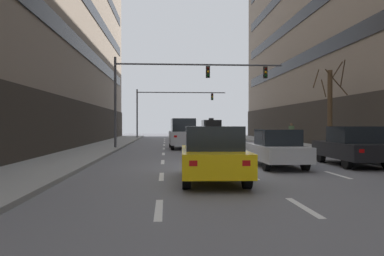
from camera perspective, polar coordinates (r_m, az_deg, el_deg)
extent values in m
plane|color=slate|center=(16.23, 6.44, -5.69)|extent=(120.00, 120.00, 0.00)
cube|color=gray|center=(16.67, -20.77, -5.31)|extent=(3.23, 80.00, 0.14)
cube|color=silver|center=(8.06, -4.97, -12.00)|extent=(0.16, 2.00, 0.01)
cube|color=silver|center=(12.99, -4.57, -7.22)|extent=(0.16, 2.00, 0.01)
cube|color=silver|center=(17.96, -4.39, -5.08)|extent=(0.16, 2.00, 0.01)
cube|color=silver|center=(22.94, -4.28, -3.86)|extent=(0.16, 2.00, 0.01)
cube|color=silver|center=(27.93, -4.22, -3.08)|extent=(0.16, 2.00, 0.01)
cube|color=silver|center=(32.92, -4.17, -2.54)|extent=(0.16, 2.00, 0.01)
cube|color=silver|center=(37.91, -4.14, -2.14)|extent=(0.16, 2.00, 0.01)
cube|color=silver|center=(42.91, -4.12, -1.83)|extent=(0.16, 2.00, 0.01)
cube|color=silver|center=(47.90, -4.10, -1.59)|extent=(0.16, 2.00, 0.01)
cube|color=silver|center=(8.57, 16.30, -11.27)|extent=(0.16, 2.00, 0.01)
cube|color=silver|center=(13.31, 8.78, -7.04)|extent=(0.16, 2.00, 0.01)
cube|color=silver|center=(18.19, 5.30, -5.01)|extent=(0.16, 2.00, 0.01)
cube|color=silver|center=(23.12, 3.31, -3.83)|extent=(0.16, 2.00, 0.01)
cube|color=silver|center=(28.08, 2.03, -3.06)|extent=(0.16, 2.00, 0.01)
cube|color=silver|center=(33.05, 1.13, -2.53)|extent=(0.16, 2.00, 0.01)
cube|color=silver|center=(38.02, 0.46, -2.13)|extent=(0.16, 2.00, 0.01)
cube|color=silver|center=(43.00, -0.05, -1.82)|extent=(0.16, 2.00, 0.01)
cube|color=silver|center=(47.99, -0.45, -1.58)|extent=(0.16, 2.00, 0.01)
cube|color=silver|center=(14.29, 20.88, -6.55)|extent=(0.16, 2.00, 0.01)
cube|color=silver|center=(18.92, 14.49, -4.81)|extent=(0.16, 2.00, 0.01)
cube|color=silver|center=(23.70, 10.66, -3.73)|extent=(0.16, 2.00, 0.01)
cube|color=silver|center=(28.55, 8.13, -3.01)|extent=(0.16, 2.00, 0.01)
cube|color=silver|center=(33.45, 6.34, -2.49)|extent=(0.16, 2.00, 0.01)
cube|color=silver|center=(38.38, 5.01, -2.11)|extent=(0.16, 2.00, 0.01)
cube|color=silver|center=(43.32, 3.98, -1.81)|extent=(0.16, 2.00, 0.01)
cube|color=silver|center=(48.27, 3.17, -1.57)|extent=(0.16, 2.00, 0.01)
cylinder|color=black|center=(17.19, 8.82, -4.30)|extent=(0.21, 0.62, 0.62)
cylinder|color=black|center=(17.59, 13.63, -4.20)|extent=(0.21, 0.62, 0.62)
cylinder|color=black|center=(14.74, 11.03, -5.11)|extent=(0.21, 0.62, 0.62)
cylinder|color=black|center=(15.19, 16.55, -4.95)|extent=(0.21, 0.62, 0.62)
cube|color=#B7BABF|center=(16.13, 12.45, -3.55)|extent=(1.74, 4.15, 0.60)
cube|color=black|center=(15.92, 12.64, -1.36)|extent=(1.51, 1.79, 0.64)
cube|color=white|center=(17.94, 8.74, -2.80)|extent=(0.19, 0.08, 0.13)
cube|color=red|center=(14.01, 12.42, -3.73)|extent=(0.19, 0.08, 0.13)
cube|color=white|center=(18.24, 12.47, -2.75)|extent=(0.19, 0.08, 0.13)
cube|color=red|center=(14.40, 17.07, -3.63)|extent=(0.19, 0.08, 0.13)
cylinder|color=black|center=(29.15, -3.19, -2.27)|extent=(0.25, 0.69, 0.68)
cylinder|color=black|center=(29.27, 0.03, -2.26)|extent=(0.25, 0.69, 0.68)
cylinder|color=black|center=(26.38, -2.93, -2.56)|extent=(0.25, 0.69, 0.68)
cylinder|color=black|center=(26.51, 0.63, -2.55)|extent=(0.25, 0.69, 0.68)
cube|color=#B7BABF|center=(27.79, -1.37, -1.45)|extent=(2.03, 4.58, 0.93)
cube|color=black|center=(27.78, -1.37, 0.46)|extent=(1.72, 2.72, 0.93)
cube|color=white|center=(29.97, -2.95, -1.00)|extent=(0.21, 0.09, 0.14)
cube|color=red|center=(25.53, -2.48, -1.26)|extent=(0.21, 0.09, 0.14)
cube|color=white|center=(30.06, -0.43, -0.99)|extent=(0.21, 0.09, 0.14)
cube|color=red|center=(25.63, 0.47, -1.25)|extent=(0.21, 0.09, 0.14)
cylinder|color=black|center=(13.21, -0.96, -5.62)|extent=(0.26, 0.69, 0.68)
cylinder|color=black|center=(13.33, 6.18, -5.57)|extent=(0.26, 0.69, 0.68)
cylinder|color=black|center=(10.45, -0.83, -7.25)|extent=(0.26, 0.69, 0.68)
cylinder|color=black|center=(10.60, 8.19, -7.14)|extent=(0.26, 0.69, 0.68)
cube|color=yellow|center=(11.83, 3.11, -4.73)|extent=(2.09, 4.61, 0.66)
cube|color=black|center=(11.58, 3.19, -1.48)|extent=(1.73, 2.03, 0.70)
cube|color=white|center=(14.01, -0.33, -3.45)|extent=(0.21, 0.09, 0.14)
cube|color=red|center=(9.57, 0.19, -5.28)|extent=(0.21, 0.09, 0.14)
cube|color=white|center=(14.09, 5.08, -3.42)|extent=(0.21, 0.09, 0.14)
cube|color=red|center=(9.70, 8.08, -5.21)|extent=(0.21, 0.09, 0.14)
cube|color=black|center=(11.58, 3.19, 0.71)|extent=(0.46, 0.23, 0.19)
cylinder|color=black|center=(37.80, 1.41, -1.64)|extent=(0.23, 0.68, 0.68)
cylinder|color=black|center=(37.97, 3.88, -1.63)|extent=(0.23, 0.68, 0.68)
cylinder|color=black|center=(35.04, 1.79, -1.81)|extent=(0.23, 0.68, 0.68)
cylinder|color=black|center=(35.23, 4.46, -1.79)|extent=(0.23, 0.68, 0.68)
cube|color=yellow|center=(36.48, 2.88, -0.99)|extent=(1.92, 4.54, 0.92)
cube|color=black|center=(36.47, 2.88, 0.47)|extent=(1.66, 2.68, 0.92)
cube|color=white|center=(38.62, 1.54, -0.66)|extent=(0.21, 0.08, 0.14)
cube|color=red|center=(34.20, 2.19, -0.81)|extent=(0.21, 0.08, 0.14)
cube|color=white|center=(38.76, 3.49, -0.66)|extent=(0.21, 0.08, 0.14)
cube|color=red|center=(34.36, 4.39, -0.81)|extent=(0.21, 0.08, 0.14)
cube|color=black|center=(36.47, 2.88, 1.34)|extent=(0.45, 0.21, 0.18)
cylinder|color=black|center=(18.74, 18.67, -3.85)|extent=(0.24, 0.68, 0.67)
cylinder|color=black|center=(19.38, 23.17, -3.72)|extent=(0.24, 0.68, 0.67)
cylinder|color=black|center=(16.22, 22.14, -4.54)|extent=(0.24, 0.68, 0.67)
cube|color=black|center=(17.77, 22.70, -3.05)|extent=(2.00, 4.52, 0.65)
cube|color=black|center=(17.56, 22.99, -0.90)|extent=(1.68, 1.98, 0.69)
cube|color=white|center=(19.54, 18.24, -2.38)|extent=(0.21, 0.09, 0.14)
cube|color=red|center=(15.51, 23.94, -3.14)|extent=(0.21, 0.09, 0.14)
cube|color=white|center=(20.03, 21.75, -2.32)|extent=(0.21, 0.09, 0.14)
cylinder|color=#4C4C51|center=(27.76, -11.38, 3.80)|extent=(0.18, 0.18, 6.42)
cylinder|color=#4C4C51|center=(27.92, 1.14, 9.43)|extent=(12.06, 0.12, 0.12)
cube|color=black|center=(27.91, 2.38, 8.36)|extent=(0.28, 0.24, 0.84)
sphere|color=#4B0704|center=(27.80, 2.42, 8.93)|extent=(0.17, 0.17, 0.17)
sphere|color=orange|center=(27.77, 2.42, 8.40)|extent=(0.17, 0.17, 0.17)
sphere|color=#073E10|center=(27.73, 2.42, 7.86)|extent=(0.17, 0.17, 0.17)
cube|color=black|center=(28.67, 10.88, 8.14)|extent=(0.28, 0.24, 0.84)
sphere|color=#4B0704|center=(28.57, 10.96, 8.69)|extent=(0.17, 0.17, 0.17)
sphere|color=orange|center=(28.54, 10.95, 8.17)|extent=(0.17, 0.17, 0.17)
sphere|color=#073E10|center=(28.50, 10.95, 7.65)|extent=(0.17, 0.17, 0.17)
cylinder|color=#4C4C51|center=(48.39, -8.19, 2.17)|extent=(0.18, 0.18, 6.05)
cylinder|color=#4C4C51|center=(48.44, -1.58, 5.32)|extent=(11.14, 0.12, 0.12)
cube|color=black|center=(48.72, 3.02, 4.68)|extent=(0.28, 0.24, 0.84)
sphere|color=#4B0704|center=(48.60, 3.04, 4.99)|extent=(0.17, 0.17, 0.17)
sphere|color=orange|center=(48.58, 3.04, 4.69)|extent=(0.17, 0.17, 0.17)
sphere|color=#073E10|center=(48.56, 3.04, 4.38)|extent=(0.17, 0.17, 0.17)
cylinder|color=#4C3823|center=(25.53, 19.88, 2.51)|extent=(0.30, 0.30, 5.03)
cylinder|color=#42301E|center=(25.49, 19.04, 5.65)|extent=(0.13, 0.86, 1.17)
cylinder|color=#42301E|center=(25.83, 18.03, 7.05)|extent=(1.00, 1.49, 1.36)
cylinder|color=#42301E|center=(25.83, 21.56, 7.56)|extent=(0.49, 1.51, 1.52)
cylinder|color=#42301E|center=(26.16, 20.54, 7.58)|extent=(0.66, 0.97, 1.45)
cylinder|color=#42301E|center=(25.01, 20.75, 6.41)|extent=(1.52, 0.24, 1.59)
cylinder|color=black|center=(34.99, 14.48, -1.43)|extent=(0.13, 0.13, 0.88)
cylinder|color=black|center=(34.91, 14.73, -1.43)|extent=(0.13, 0.13, 0.88)
cube|color=#3F5938|center=(34.93, 14.61, -0.19)|extent=(0.38, 0.38, 0.63)
sphere|color=brown|center=(34.93, 14.61, 0.51)|extent=(0.23, 0.23, 0.23)
cylinder|color=#3F5938|center=(35.03, 14.29, -0.14)|extent=(0.09, 0.09, 0.56)
cylinder|color=#3F5938|center=(34.83, 14.94, -0.14)|extent=(0.09, 0.09, 0.56)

